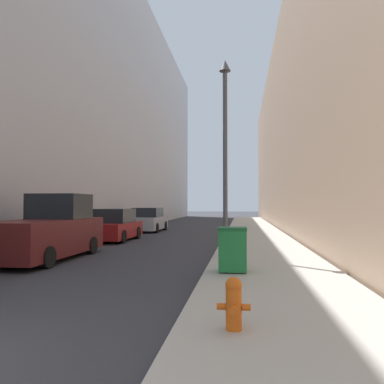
{
  "coord_description": "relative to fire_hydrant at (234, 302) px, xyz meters",
  "views": [
    {
      "loc": [
        4.19,
        -3.1,
        1.82
      ],
      "look_at": [
        1.3,
        18.71,
        2.57
      ],
      "focal_mm": 35.0,
      "sensor_mm": 36.0,
      "label": 1
    }
  ],
  "objects": [
    {
      "name": "building_right_stone",
      "position": [
        8.71,
        24.02,
        6.86
      ],
      "size": [
        12.0,
        60.0,
        14.74
      ],
      "color": "#9E7F66",
      "rests_on": "ground"
    },
    {
      "name": "sidewalk_right",
      "position": [
        0.89,
        16.02,
        -0.44
      ],
      "size": [
        3.44,
        60.0,
        0.15
      ],
      "color": "#ADA89E",
      "rests_on": "ground"
    },
    {
      "name": "pickup_truck",
      "position": [
        -6.3,
        6.75,
        0.41
      ],
      "size": [
        2.03,
        5.12,
        2.2
      ],
      "color": "#561919",
      "rests_on": "ground"
    },
    {
      "name": "lamppost",
      "position": [
        -0.41,
        7.14,
        3.25
      ],
      "size": [
        0.38,
        0.38,
        6.46
      ],
      "color": "#4C4C51",
      "rests_on": "sidewalk_right"
    },
    {
      "name": "parked_sedan_near",
      "position": [
        -6.26,
        13.28,
        0.22
      ],
      "size": [
        1.82,
        4.22,
        1.61
      ],
      "color": "maroon",
      "rests_on": "ground"
    },
    {
      "name": "fire_hydrant",
      "position": [
        0.0,
        0.0,
        0.0
      ],
      "size": [
        0.45,
        0.34,
        0.7
      ],
      "color": "#D15614",
      "rests_on": "sidewalk_right"
    },
    {
      "name": "trash_bin",
      "position": [
        -0.11,
        4.35,
        0.2
      ],
      "size": [
        0.7,
        0.68,
        1.11
      ],
      "color": "#1E7538",
      "rests_on": "sidewalk_right"
    },
    {
      "name": "building_left_glass",
      "position": [
        -14.46,
        24.02,
        9.85
      ],
      "size": [
        12.0,
        60.0,
        20.72
      ],
      "color": "#BCBCC1",
      "rests_on": "ground"
    },
    {
      "name": "parked_sedan_far",
      "position": [
        -6.26,
        20.03,
        0.23
      ],
      "size": [
        1.97,
        4.49,
        1.61
      ],
      "color": "#A3A8B2",
      "rests_on": "ground"
    }
  ]
}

